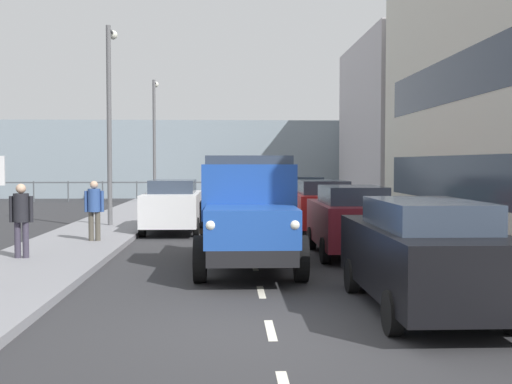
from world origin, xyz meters
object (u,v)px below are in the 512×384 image
car_white_oppositeside_0 (173,205)px  lamp_post_far (155,130)px  car_teal_kerbside_3 (302,197)px  lamp_post_promenade (110,108)px  car_maroon_kerbside_1 (351,220)px  pedestrian_couple_b (21,214)px  pedestrian_with_bag (94,206)px  car_black_kerbside_near (422,253)px  car_red_kerbside_2 (321,206)px  truck_vintage_blue (249,215)px

car_white_oppositeside_0 → lamp_post_far: (2.19, -14.22, 3.17)m
car_teal_kerbside_3 → lamp_post_promenade: 8.62m
car_maroon_kerbside_1 → pedestrian_couple_b: (7.62, 1.01, 0.24)m
pedestrian_couple_b → car_white_oppositeside_0: bearing=-113.3°
car_teal_kerbside_3 → pedestrian_with_bag: bearing=51.6°
car_maroon_kerbside_1 → car_teal_kerbside_3: 10.54m
car_black_kerbside_near → car_teal_kerbside_3: same height
car_white_oppositeside_0 → pedestrian_with_bag: bearing=61.2°
pedestrian_with_bag → car_red_kerbside_2: bearing=-156.5°
car_black_kerbside_near → truck_vintage_blue: bearing=-56.3°
car_maroon_kerbside_1 → truck_vintage_blue: bearing=39.0°
car_red_kerbside_2 → pedestrian_couple_b: size_ratio=2.45×
car_maroon_kerbside_1 → car_teal_kerbside_3: (0.00, -10.54, 0.00)m
car_black_kerbside_near → car_teal_kerbside_3: size_ratio=1.18×
car_white_oppositeside_0 → pedestrian_with_bag: (1.84, 3.36, 0.22)m
car_white_oppositeside_0 → car_maroon_kerbside_1: bearing=131.2°
car_black_kerbside_near → pedestrian_couple_b: pedestrian_couple_b is taller
car_maroon_kerbside_1 → pedestrian_with_bag: size_ratio=2.35×
car_white_oppositeside_0 → pedestrian_couple_b: size_ratio=2.35×
car_maroon_kerbside_1 → pedestrian_couple_b: pedestrian_couple_b is taller
pedestrian_couple_b → lamp_post_promenade: lamp_post_promenade is taller
lamp_post_far → truck_vintage_blue: bearing=101.5°
truck_vintage_blue → car_black_kerbside_near: truck_vintage_blue is taller
truck_vintage_blue → lamp_post_far: size_ratio=0.86×
truck_vintage_blue → car_maroon_kerbside_1: truck_vintage_blue is taller
car_black_kerbside_near → pedestrian_with_bag: (6.65, -8.05, 0.21)m
car_maroon_kerbside_1 → car_white_oppositeside_0: same height
car_white_oppositeside_0 → lamp_post_far: lamp_post_far is taller
truck_vintage_blue → car_maroon_kerbside_1: bearing=-141.0°
car_teal_kerbside_3 → car_red_kerbside_2: bearing=90.0°
car_black_kerbside_near → car_maroon_kerbside_1: bearing=-90.0°
car_red_kerbside_2 → pedestrian_couple_b: pedestrian_couple_b is taller
car_maroon_kerbside_1 → lamp_post_promenade: 10.32m
truck_vintage_blue → lamp_post_far: 22.43m
car_black_kerbside_near → car_red_kerbside_2: (0.00, -10.94, -0.00)m
car_teal_kerbside_3 → pedestrian_with_bag: size_ratio=2.37×
pedestrian_couple_b → car_maroon_kerbside_1: bearing=-172.4°
car_red_kerbside_2 → lamp_post_far: 16.58m
truck_vintage_blue → pedestrian_couple_b: bearing=-11.8°
lamp_post_promenade → lamp_post_far: 12.92m
truck_vintage_blue → lamp_post_promenade: 10.38m
car_black_kerbside_near → pedestrian_couple_b: 9.05m
truck_vintage_blue → car_teal_kerbside_3: 12.87m
car_teal_kerbside_3 → pedestrian_with_bag: 10.71m
car_red_kerbside_2 → car_maroon_kerbside_1: bearing=90.0°
car_white_oppositeside_0 → lamp_post_promenade: (2.23, -1.29, 3.27)m
pedestrian_with_bag → lamp_post_promenade: 5.58m
car_red_kerbside_2 → pedestrian_with_bag: pedestrian_with_bag is taller
pedestrian_couple_b → car_teal_kerbside_3: bearing=-123.4°
truck_vintage_blue → car_white_oppositeside_0: truck_vintage_blue is taller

